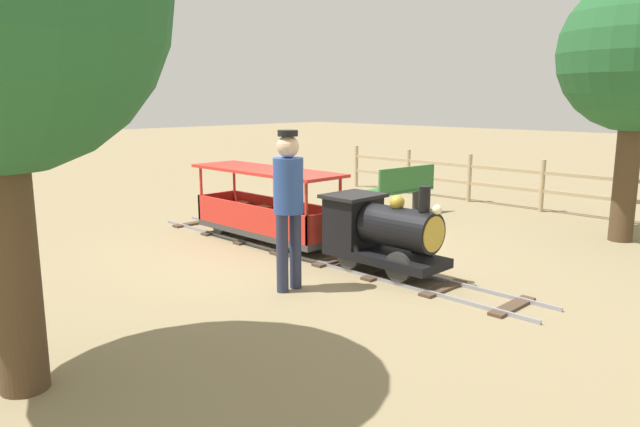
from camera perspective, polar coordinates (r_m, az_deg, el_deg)
ground_plane at (r=7.40m, az=-0.76°, el=-4.04°), size 60.00×60.00×0.00m
track at (r=7.38m, az=-0.62°, el=-3.95°), size 0.68×6.05×0.04m
locomotive at (r=6.59m, az=5.76°, el=-1.65°), size 0.64×1.45×1.00m
passenger_car at (r=7.94m, az=-5.19°, el=0.08°), size 0.74×2.35×0.97m
conductor_person at (r=5.89m, az=-3.06°, el=1.55°), size 0.30×0.30×1.62m
park_bench at (r=9.95m, az=7.80°, el=2.21°), size 1.33×0.52×0.82m
oak_tree_near at (r=8.95m, az=28.25°, el=13.20°), size 2.03×2.03×3.51m
fence_section at (r=11.13m, az=17.28°, el=3.10°), size 0.08×7.13×0.90m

